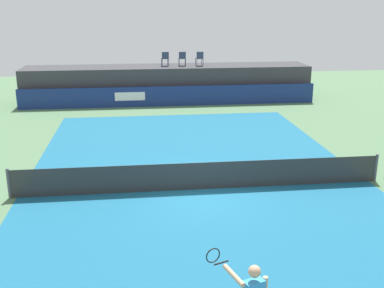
{
  "coord_description": "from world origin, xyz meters",
  "views": [
    {
      "loc": [
        -2.06,
        -14.57,
        6.04
      ],
      "look_at": [
        -0.05,
        2.0,
        1.0
      ],
      "focal_mm": 43.86,
      "sensor_mm": 36.0,
      "label": 1
    }
  ],
  "objects": [
    {
      "name": "tennis_net",
      "position": [
        0.0,
        0.0,
        0.47
      ],
      "size": [
        12.4,
        0.02,
        0.95
      ],
      "primitive_type": "cube",
      "color": "#2D2D2D",
      "rests_on": "ground"
    },
    {
      "name": "spectator_chair_far_left",
      "position": [
        -0.15,
        15.31,
        2.69
      ],
      "size": [
        0.47,
        0.47,
        0.89
      ],
      "color": "#2D3D56",
      "rests_on": "spectator_platform"
    },
    {
      "name": "spectator_platform",
      "position": [
        0.0,
        15.3,
        1.1
      ],
      "size": [
        18.0,
        2.8,
        2.2
      ],
      "primitive_type": "cube",
      "color": "#38383D",
      "rests_on": "ground"
    },
    {
      "name": "court_inner",
      "position": [
        0.0,
        0.0,
        0.0
      ],
      "size": [
        12.0,
        22.0,
        0.0
      ],
      "primitive_type": "cube",
      "color": "#16597A",
      "rests_on": "ground"
    },
    {
      "name": "ground_plane",
      "position": [
        0.0,
        3.0,
        0.0
      ],
      "size": [
        48.0,
        48.0,
        0.0
      ],
      "primitive_type": "plane",
      "color": "#4C704C"
    },
    {
      "name": "net_post_near",
      "position": [
        -6.2,
        0.0,
        0.5
      ],
      "size": [
        0.1,
        0.1,
        1.0
      ],
      "primitive_type": "cylinder",
      "color": "#4C4C51",
      "rests_on": "ground"
    },
    {
      "name": "sponsor_wall",
      "position": [
        -0.01,
        13.5,
        0.6
      ],
      "size": [
        18.0,
        0.22,
        1.2
      ],
      "color": "navy",
      "rests_on": "ground"
    },
    {
      "name": "spectator_chair_center",
      "position": [
        2.03,
        15.14,
        2.69
      ],
      "size": [
        0.48,
        0.48,
        0.89
      ],
      "color": "#2D3D56",
      "rests_on": "spectator_platform"
    },
    {
      "name": "spectator_chair_left",
      "position": [
        0.94,
        15.26,
        2.69
      ],
      "size": [
        0.46,
        0.46,
        0.89
      ],
      "color": "#2D3D56",
      "rests_on": "spectator_platform"
    },
    {
      "name": "net_post_far",
      "position": [
        6.2,
        0.0,
        0.5
      ],
      "size": [
        0.1,
        0.1,
        1.0
      ],
      "primitive_type": "cylinder",
      "color": "#4C4C51",
      "rests_on": "ground"
    }
  ]
}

